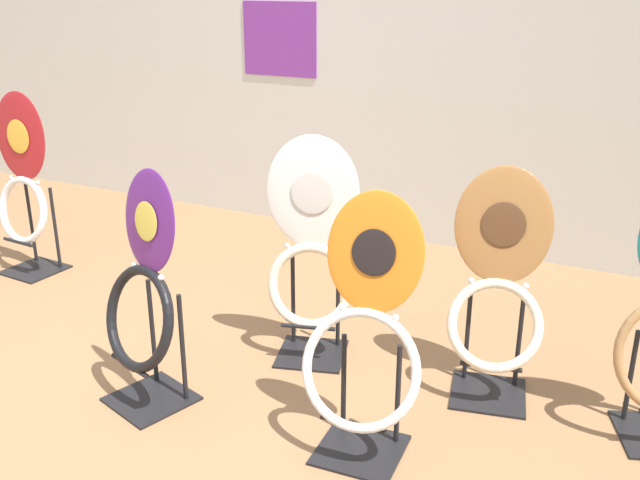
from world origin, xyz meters
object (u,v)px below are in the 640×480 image
Objects in this scene: toilet_seat_display_orange_sun at (364,345)px; toilet_seat_display_woodgrain at (498,291)px; toilet_seat_display_purple_note at (143,300)px; toilet_seat_display_white_plain at (311,254)px; toilet_seat_display_crimson_swirl at (23,189)px.

toilet_seat_display_orange_sun is 1.02× the size of toilet_seat_display_woodgrain.
toilet_seat_display_white_plain is at bearing 56.88° from toilet_seat_display_purple_note.
toilet_seat_display_white_plain reaches higher than toilet_seat_display_woodgrain.
toilet_seat_display_woodgrain is at bearing -1.55° from toilet_seat_display_crimson_swirl.
toilet_seat_display_crimson_swirl is at bearing 175.68° from toilet_seat_display_white_plain.
toilet_seat_display_crimson_swirl is at bearing 152.90° from toilet_seat_display_purple_note.
toilet_seat_display_orange_sun is 0.99× the size of toilet_seat_display_purple_note.
toilet_seat_display_purple_note is 0.95× the size of toilet_seat_display_white_plain.
toilet_seat_display_crimson_swirl is 2.53m from toilet_seat_display_woodgrain.
toilet_seat_display_purple_note is 1.30m from toilet_seat_display_woodgrain.
toilet_seat_display_woodgrain is at bearing 30.05° from toilet_seat_display_purple_note.
toilet_seat_display_crimson_swirl is at bearing 164.23° from toilet_seat_display_orange_sun.
toilet_seat_display_orange_sun is at bearing -117.31° from toilet_seat_display_woodgrain.
toilet_seat_display_purple_note is 1.58m from toilet_seat_display_crimson_swirl.
toilet_seat_display_crimson_swirl is 1.12× the size of toilet_seat_display_woodgrain.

